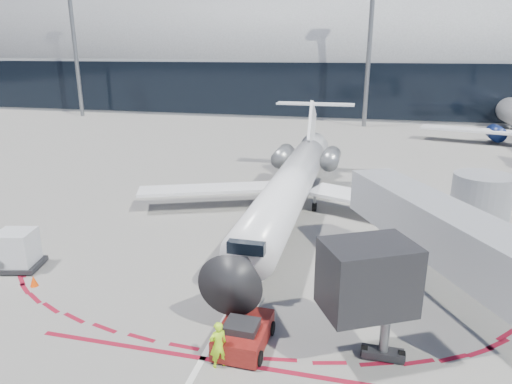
% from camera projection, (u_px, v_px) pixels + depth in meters
% --- Properties ---
extents(ground, '(260.00, 260.00, 0.00)m').
position_uv_depth(ground, '(267.00, 242.00, 28.27)').
color(ground, slate).
rests_on(ground, ground).
extents(apron_centerline, '(0.25, 40.00, 0.01)m').
position_uv_depth(apron_centerline, '(273.00, 231.00, 30.13)').
color(apron_centerline, silver).
rests_on(apron_centerline, ground).
extents(apron_stop_bar, '(14.00, 0.25, 0.01)m').
position_uv_depth(apron_stop_bar, '(203.00, 358.00, 17.60)').
color(apron_stop_bar, maroon).
rests_on(apron_stop_bar, ground).
extents(terminal_building, '(150.00, 24.15, 24.00)m').
position_uv_depth(terminal_building, '(341.00, 67.00, 86.02)').
color(terminal_building, '#979A9D').
rests_on(terminal_building, ground).
extents(jet_bridge, '(10.03, 15.20, 4.90)m').
position_uv_depth(jet_bridge, '(449.00, 229.00, 22.36)').
color(jet_bridge, '#94979C').
rests_on(jet_bridge, ground).
extents(light_mast_west, '(0.70, 0.70, 25.00)m').
position_uv_depth(light_mast_west, '(75.00, 44.00, 79.33)').
color(light_mast_west, slate).
rests_on(light_mast_west, ground).
extents(light_mast_centre, '(0.70, 0.70, 25.00)m').
position_uv_depth(light_mast_centre, '(370.00, 43.00, 67.96)').
color(light_mast_centre, slate).
rests_on(light_mast_centre, ground).
extents(regional_jet, '(23.26, 28.69, 7.18)m').
position_uv_depth(regional_jet, '(292.00, 183.00, 32.21)').
color(regional_jet, white).
rests_on(regional_jet, ground).
extents(pushback_tug, '(2.08, 4.72, 1.22)m').
position_uv_depth(pushback_tug, '(244.00, 334.00, 18.23)').
color(pushback_tug, '#62110E').
rests_on(pushback_tug, ground).
extents(ramp_worker, '(0.82, 0.79, 1.90)m').
position_uv_depth(ramp_worker, '(218.00, 345.00, 16.90)').
color(ramp_worker, '#B8FF1A').
rests_on(ramp_worker, ground).
extents(uld_container, '(2.67, 2.41, 2.15)m').
position_uv_depth(uld_container, '(17.00, 250.00, 24.60)').
color(uld_container, black).
rests_on(uld_container, ground).
extents(safety_cone_left, '(0.40, 0.40, 0.56)m').
position_uv_depth(safety_cone_left, '(34.00, 281.00, 22.96)').
color(safety_cone_left, '#F84605').
rests_on(safety_cone_left, ground).
extents(safety_cone_right, '(0.33, 0.33, 0.46)m').
position_uv_depth(safety_cone_right, '(238.00, 305.00, 20.90)').
color(safety_cone_right, '#F84605').
rests_on(safety_cone_right, ground).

